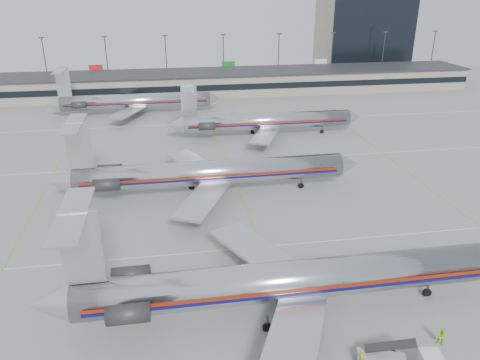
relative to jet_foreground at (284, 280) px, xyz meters
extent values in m
plane|color=gray|center=(0.48, 2.36, -3.66)|extent=(260.00, 260.00, 0.00)
cube|color=silver|center=(0.48, 12.36, -3.65)|extent=(160.00, 0.15, 0.02)
cube|color=gray|center=(0.48, 100.36, -0.66)|extent=(160.00, 16.00, 6.00)
cube|color=black|center=(0.48, 92.26, -0.46)|extent=(160.00, 0.20, 1.60)
cube|color=#2D2D30|center=(0.48, 100.36, 2.44)|extent=(162.00, 17.00, 0.30)
cylinder|color=#38383D|center=(-44.52, 114.36, 3.84)|extent=(0.30, 0.30, 15.00)
cube|color=#2D2D30|center=(-44.52, 114.36, 11.44)|extent=(1.60, 0.40, 0.35)
cylinder|color=#38383D|center=(-26.52, 114.36, 3.84)|extent=(0.30, 0.30, 15.00)
cube|color=#2D2D30|center=(-26.52, 114.36, 11.44)|extent=(1.60, 0.40, 0.35)
cylinder|color=#38383D|center=(-8.52, 114.36, 3.84)|extent=(0.30, 0.30, 15.00)
cube|color=#2D2D30|center=(-8.52, 114.36, 11.44)|extent=(1.60, 0.40, 0.35)
cylinder|color=#38383D|center=(9.48, 114.36, 3.84)|extent=(0.30, 0.30, 15.00)
cube|color=#2D2D30|center=(9.48, 114.36, 11.44)|extent=(1.60, 0.40, 0.35)
cylinder|color=#38383D|center=(27.48, 114.36, 3.84)|extent=(0.30, 0.30, 15.00)
cube|color=#2D2D30|center=(27.48, 114.36, 11.44)|extent=(1.60, 0.40, 0.35)
cylinder|color=#38383D|center=(45.48, 114.36, 3.84)|extent=(0.30, 0.30, 15.00)
cube|color=#2D2D30|center=(45.48, 114.36, 11.44)|extent=(1.60, 0.40, 0.35)
cylinder|color=#38383D|center=(63.48, 114.36, 3.84)|extent=(0.30, 0.30, 15.00)
cube|color=#2D2D30|center=(63.48, 114.36, 11.44)|extent=(1.60, 0.40, 0.35)
cylinder|color=#38383D|center=(81.48, 114.36, 3.84)|extent=(0.30, 0.30, 15.00)
cube|color=#2D2D30|center=(81.48, 114.36, 11.44)|extent=(1.60, 0.40, 0.35)
cube|color=tan|center=(62.48, 130.36, 8.84)|extent=(30.00, 20.00, 25.00)
cylinder|color=#BBBBC0|center=(1.02, 0.00, -0.06)|extent=(41.21, 3.81, 3.81)
cone|color=silver|center=(-21.44, 0.00, -0.06)|extent=(3.71, 3.81, 3.81)
cube|color=maroon|center=(1.02, -1.91, 0.10)|extent=(39.15, 0.05, 0.36)
cube|color=#0C0B53|center=(1.02, -1.91, -0.31)|extent=(39.15, 0.05, 0.29)
cube|color=silver|center=(-1.04, 7.21, -1.09)|extent=(9.58, 13.97, 0.33)
cube|color=silver|center=(-1.04, -7.21, -1.09)|extent=(9.58, 13.97, 0.33)
cube|color=silver|center=(-18.04, 0.00, 5.35)|extent=(3.50, 0.26, 7.01)
cube|color=silver|center=(-18.35, 0.00, 8.65)|extent=(2.47, 10.82, 0.19)
cylinder|color=#2D2D30|center=(-14.44, 2.94, 0.25)|extent=(3.71, 1.75, 1.75)
cylinder|color=#2D2D30|center=(-14.44, -2.93, 0.25)|extent=(3.71, 1.75, 1.75)
cylinder|color=#2D2D30|center=(15.44, 0.00, -2.81)|extent=(0.21, 0.21, 1.70)
cylinder|color=#2D2D30|center=(-2.07, -2.47, -2.81)|extent=(0.21, 0.21, 1.70)
cylinder|color=#2D2D30|center=(-2.07, 2.48, -2.81)|extent=(0.21, 0.21, 1.70)
cylinder|color=black|center=(15.44, 0.00, -3.30)|extent=(0.93, 0.31, 0.93)
cylinder|color=#BBBBC0|center=(-3.75, 28.96, -0.13)|extent=(40.40, 3.74, 3.74)
cone|color=#BBBBC0|center=(18.07, 28.96, -0.13)|extent=(3.23, 3.74, 3.74)
cone|color=silver|center=(-25.77, 28.96, -0.13)|extent=(3.64, 3.74, 3.74)
cube|color=maroon|center=(-3.75, 27.08, 0.02)|extent=(38.38, 0.05, 0.35)
cube|color=#0C0B53|center=(-3.75, 27.08, -0.38)|extent=(38.38, 0.05, 0.28)
cube|color=silver|center=(-5.77, 36.03, -1.14)|extent=(9.39, 13.69, 0.32)
cube|color=silver|center=(-5.77, 21.89, -1.14)|extent=(9.39, 13.69, 0.32)
cube|color=silver|center=(-22.44, 28.96, 5.18)|extent=(3.43, 0.25, 6.87)
cube|color=silver|center=(-22.74, 28.96, 8.41)|extent=(2.42, 10.61, 0.18)
cylinder|color=#2D2D30|center=(-18.90, 31.84, 0.18)|extent=(3.64, 1.72, 1.72)
cylinder|color=#2D2D30|center=(-18.90, 26.08, 0.18)|extent=(3.64, 1.72, 1.72)
cylinder|color=#2D2D30|center=(10.39, 28.96, -2.83)|extent=(0.20, 0.20, 1.67)
cylinder|color=#2D2D30|center=(-6.78, 26.54, -2.83)|extent=(0.20, 0.20, 1.67)
cylinder|color=#2D2D30|center=(-6.78, 31.39, -2.83)|extent=(0.20, 0.20, 1.67)
cylinder|color=black|center=(10.39, 28.96, -3.31)|extent=(0.91, 0.30, 0.91)
cylinder|color=#BBBBC0|center=(11.06, 56.46, -0.41)|extent=(35.30, 3.44, 3.44)
cone|color=#BBBBC0|center=(30.20, 56.46, -0.41)|extent=(2.97, 3.44, 3.44)
cone|color=silver|center=(-8.26, 56.46, -0.41)|extent=(3.34, 3.44, 3.44)
cube|color=maroon|center=(11.06, 54.73, -0.27)|extent=(33.54, 0.05, 0.33)
cube|color=#0C0B53|center=(11.06, 54.73, -0.64)|extent=(33.54, 0.05, 0.26)
cube|color=silver|center=(9.20, 62.97, -1.34)|extent=(8.64, 12.60, 0.30)
cube|color=silver|center=(9.20, 49.96, -1.34)|extent=(8.64, 12.60, 0.30)
cube|color=silver|center=(-5.20, 56.46, 4.47)|extent=(3.16, 0.23, 6.32)
cube|color=silver|center=(-5.48, 56.46, 7.44)|extent=(2.23, 9.76, 0.17)
cylinder|color=#2D2D30|center=(-1.94, 59.11, -0.13)|extent=(3.34, 1.58, 1.58)
cylinder|color=#2D2D30|center=(-1.94, 53.82, -0.13)|extent=(3.34, 1.58, 1.58)
cylinder|color=#2D2D30|center=(23.14, 56.46, -2.90)|extent=(0.19, 0.19, 1.53)
cylinder|color=#2D2D30|center=(8.27, 54.23, -2.90)|extent=(0.19, 0.19, 1.53)
cylinder|color=#2D2D30|center=(8.27, 58.69, -2.90)|extent=(0.19, 0.19, 1.53)
cylinder|color=black|center=(23.14, 56.46, -3.34)|extent=(0.84, 0.28, 0.84)
cylinder|color=#BBBBC0|center=(-16.74, 79.03, -0.37)|extent=(35.79, 3.49, 3.49)
cone|color=#BBBBC0|center=(2.67, 79.03, -0.37)|extent=(3.01, 3.49, 3.49)
cone|color=silver|center=(-36.33, 79.03, -0.37)|extent=(3.39, 3.49, 3.49)
cube|color=maroon|center=(-16.74, 77.27, -0.22)|extent=(34.00, 0.05, 0.33)
cube|color=#0C0B53|center=(-16.74, 77.27, -0.60)|extent=(34.00, 0.05, 0.26)
cube|color=silver|center=(-18.62, 85.62, -1.31)|extent=(8.76, 12.77, 0.30)
cube|color=silver|center=(-18.62, 72.43, -1.31)|extent=(8.76, 12.77, 0.30)
cube|color=silver|center=(-33.22, 79.03, 4.58)|extent=(3.20, 0.24, 6.41)
cube|color=silver|center=(-33.50, 79.03, 7.59)|extent=(2.26, 9.89, 0.17)
cylinder|color=#2D2D30|center=(-29.92, 81.71, -0.08)|extent=(3.39, 1.60, 1.60)
cylinder|color=#2D2D30|center=(-29.92, 76.34, -0.08)|extent=(3.39, 1.60, 1.60)
cylinder|color=#2D2D30|center=(-4.49, 79.03, -2.88)|extent=(0.19, 0.19, 1.55)
cylinder|color=#2D2D30|center=(-19.56, 76.77, -2.88)|extent=(0.19, 0.19, 1.55)
cylinder|color=#2D2D30|center=(-19.56, 81.29, -2.88)|extent=(0.19, 0.19, 1.55)
cylinder|color=black|center=(-4.49, 79.03, -3.33)|extent=(0.85, 0.28, 0.85)
cube|color=#9D9D9D|center=(6.61, -8.03, -3.16)|extent=(4.29, 2.76, 0.56)
cube|color=#2D2D30|center=(7.28, -8.03, -1.87)|extent=(4.19, 2.35, 1.44)
cylinder|color=black|center=(8.07, -7.41, -3.38)|extent=(0.56, 0.18, 0.56)
cylinder|color=black|center=(5.15, -7.41, -3.38)|extent=(0.56, 0.18, 0.56)
imported|color=#A8CC13|center=(4.79, -8.11, -2.76)|extent=(0.77, 0.77, 1.80)
imported|color=#90DC14|center=(12.89, -6.85, -2.79)|extent=(1.07, 1.03, 1.74)
camera|label=1|loc=(-10.31, -36.35, 26.33)|focal=35.00mm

